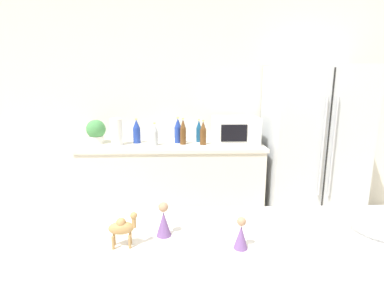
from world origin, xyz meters
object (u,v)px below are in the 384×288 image
object	(u,v)px
refrigerator	(311,148)
wise_man_figurine_crimson	(164,222)
back_bottle_0	(183,132)
back_bottle_1	(199,131)
back_bottle_3	(137,132)
potted_plant	(96,131)
wise_man_figurine_blue	(241,235)
camel_figurine	(122,227)
paper_towel_roll	(116,132)
fruit_bowl	(382,230)
back_bottle_5	(203,133)
back_bottle_2	(178,131)
back_bottle_4	(155,135)
microwave	(235,130)

from	to	relation	value
refrigerator	wise_man_figurine_crimson	distance (m)	2.41
refrigerator	back_bottle_0	distance (m)	1.38
back_bottle_1	back_bottle_3	distance (m)	0.67
potted_plant	wise_man_figurine_crimson	xyz separation A→B (m)	(0.85, -2.02, -0.04)
wise_man_figurine_blue	camel_figurine	bearing A→B (deg)	176.83
back_bottle_1	wise_man_figurine_blue	world-z (taller)	back_bottle_1
refrigerator	paper_towel_roll	world-z (taller)	refrigerator
potted_plant	fruit_bowl	xyz separation A→B (m)	(1.76, -2.06, -0.07)
back_bottle_1	wise_man_figurine_crimson	bearing A→B (deg)	-97.08
potted_plant	back_bottle_5	world-z (taller)	back_bottle_5
refrigerator	back_bottle_5	world-z (taller)	refrigerator
paper_towel_roll	camel_figurine	xyz separation A→B (m)	(0.45, -2.01, -0.03)
refrigerator	paper_towel_roll	distance (m)	2.07
back_bottle_2	refrigerator	bearing A→B (deg)	-4.31
paper_towel_roll	back_bottle_5	size ratio (longest dim) A/B	1.08
back_bottle_1	back_bottle_4	size ratio (longest dim) A/B	1.04
refrigerator	back_bottle_2	bearing A→B (deg)	175.69
back_bottle_5	fruit_bowl	xyz separation A→B (m)	(0.62, -1.95, -0.06)
potted_plant	back_bottle_4	bearing A→B (deg)	-10.90
wise_man_figurine_crimson	paper_towel_roll	bearing A→B (deg)	107.55
refrigerator	back_bottle_5	distance (m)	1.17
back_bottle_4	back_bottle_3	bearing A→B (deg)	149.07
back_bottle_2	back_bottle_3	world-z (taller)	back_bottle_2
back_bottle_2	back_bottle_4	bearing A→B (deg)	-152.93
fruit_bowl	wise_man_figurine_crimson	xyz separation A→B (m)	(-0.92, 0.03, 0.03)
back_bottle_3	back_bottle_5	world-z (taller)	back_bottle_3
back_bottle_5	fruit_bowl	bearing A→B (deg)	-72.27
back_bottle_3	back_bottle_0	bearing A→B (deg)	-8.99
microwave	camel_figurine	xyz separation A→B (m)	(-0.80, -2.08, -0.03)
back_bottle_0	fruit_bowl	distance (m)	2.15
wise_man_figurine_blue	wise_man_figurine_crimson	world-z (taller)	wise_man_figurine_crimson
back_bottle_1	potted_plant	bearing A→B (deg)	-177.83
potted_plant	camel_figurine	distance (m)	2.21
back_bottle_1	back_bottle_2	world-z (taller)	back_bottle_2
back_bottle_5	fruit_bowl	size ratio (longest dim) A/B	1.04
paper_towel_roll	back_bottle_4	world-z (taller)	paper_towel_roll
fruit_bowl	wise_man_figurine_crimson	size ratio (longest dim) A/B	1.68
paper_towel_roll	back_bottle_3	xyz separation A→B (m)	(0.19, 0.09, -0.01)
back_bottle_3	wise_man_figurine_crimson	distance (m)	2.07
paper_towel_roll	fruit_bowl	size ratio (longest dim) A/B	1.12
back_bottle_3	back_bottle_4	world-z (taller)	back_bottle_3
wise_man_figurine_blue	back_bottle_2	bearing A→B (deg)	97.44
back_bottle_2	wise_man_figurine_blue	distance (m)	2.15
refrigerator	back_bottle_0	xyz separation A→B (m)	(-1.37, 0.03, 0.18)
back_bottle_0	back_bottle_2	distance (m)	0.10
back_bottle_3	wise_man_figurine_crimson	xyz separation A→B (m)	(0.42, -2.02, -0.03)
wise_man_figurine_blue	back_bottle_5	bearing A→B (deg)	90.37
wise_man_figurine_blue	refrigerator	bearing A→B (deg)	60.41
paper_towel_roll	wise_man_figurine_blue	world-z (taller)	paper_towel_roll
microwave	paper_towel_roll	bearing A→B (deg)	-176.90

